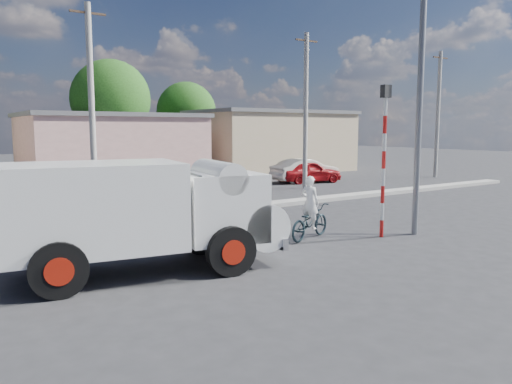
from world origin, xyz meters
TOP-DOWN VIEW (x-y plane):
  - ground_plane at (0.00, 0.00)m, footprint 120.00×120.00m
  - median at (0.00, 8.00)m, footprint 40.00×0.80m
  - truck at (-3.76, 1.94)m, footprint 6.16×3.09m
  - bicycle at (1.30, 2.48)m, footprint 2.00×1.26m
  - cyclist at (1.30, 2.48)m, footprint 0.53×0.64m
  - car_cream at (11.01, 14.41)m, footprint 4.23×1.62m
  - car_red at (11.01, 14.02)m, footprint 4.02×2.25m
  - traffic_pole at (3.20, 1.50)m, footprint 0.28×0.18m
  - streetlight at (4.14, 1.20)m, footprint 2.34×0.22m
  - building_row at (1.10, 22.00)m, footprint 37.80×7.30m
  - tree_row at (-2.27, 28.62)m, footprint 34.13×7.32m
  - utility_poles at (3.25, 12.00)m, footprint 35.40×0.24m

SIDE VIEW (x-z plane):
  - ground_plane at x=0.00m, z-range 0.00..0.00m
  - median at x=0.00m, z-range 0.00..0.16m
  - bicycle at x=1.30m, z-range 0.00..0.99m
  - car_red at x=11.01m, z-range 0.00..1.29m
  - car_cream at x=11.01m, z-range 0.00..1.38m
  - cyclist at x=1.30m, z-range 0.00..1.52m
  - truck at x=-3.76m, z-range 0.13..2.56m
  - building_row at x=1.10m, z-range -0.09..4.35m
  - traffic_pole at x=3.20m, z-range 0.41..4.77m
  - utility_poles at x=3.25m, z-range 0.07..8.07m
  - tree_row at x=-2.27m, z-range 0.78..8.88m
  - streetlight at x=4.14m, z-range 0.46..9.46m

